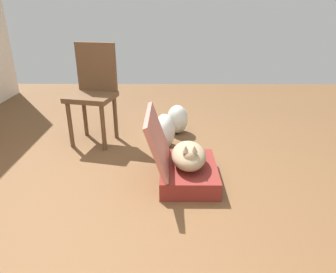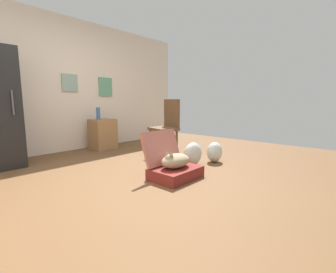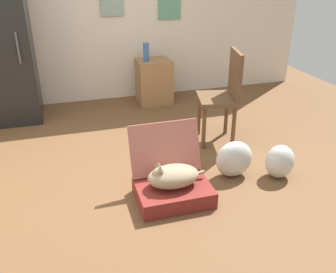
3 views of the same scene
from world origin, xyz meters
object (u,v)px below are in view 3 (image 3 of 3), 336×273
chair (224,93)px  cat (172,176)px  side_table (154,81)px  plastic_bag_white (234,159)px  suitcase_base (173,192)px  vase_tall (146,52)px  plastic_bag_clear (280,162)px  refrigerator (4,50)px

chair → cat: bearing=-30.2°
side_table → chair: bearing=-73.8°
plastic_bag_white → chair: (0.20, 0.73, 0.39)m
plastic_bag_white → side_table: side_table is taller
suitcase_base → cat: size_ratio=1.21×
vase_tall → cat: bearing=-98.4°
side_table → plastic_bag_clear: bearing=-75.1°
plastic_bag_clear → chair: chair is taller
plastic_bag_clear → vase_tall: bearing=107.9°
plastic_bag_clear → side_table: size_ratio=0.53×
suitcase_base → refrigerator: bearing=121.6°
cat → side_table: 2.41m
suitcase_base → side_table: size_ratio=1.01×
plastic_bag_white → plastic_bag_clear: plastic_bag_white is taller
vase_tall → plastic_bag_white: bearing=-81.2°
suitcase_base → cat: cat is taller
suitcase_base → vase_tall: vase_tall is taller
suitcase_base → refrigerator: refrigerator is taller
vase_tall → chair: 1.49m
vase_tall → chair: (0.53, -1.38, -0.18)m
plastic_bag_clear → side_table: side_table is taller
plastic_bag_clear → refrigerator: bearing=137.9°
plastic_bag_clear → vase_tall: vase_tall is taller
vase_tall → refrigerator: bearing=-179.9°
cat → side_table: bearing=79.0°
refrigerator → vase_tall: refrigerator is taller
plastic_bag_white → chair: bearing=74.6°
cat → refrigerator: bearing=121.4°
refrigerator → cat: bearing=-58.6°
vase_tall → chair: bearing=-69.0°
plastic_bag_white → chair: size_ratio=0.35×
side_table → suitcase_base: bearing=-100.8°
suitcase_base → cat: (-0.01, 0.00, 0.17)m
plastic_bag_clear → vase_tall: 2.44m
cat → plastic_bag_white: cat is taller
plastic_bag_clear → refrigerator: 3.43m
suitcase_base → plastic_bag_white: plastic_bag_white is taller
refrigerator → vase_tall: bearing=0.1°
plastic_bag_clear → chair: bearing=102.9°
cat → vase_tall: 2.40m
suitcase_base → plastic_bag_clear: plastic_bag_clear is taller
refrigerator → plastic_bag_white: bearing=-45.3°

